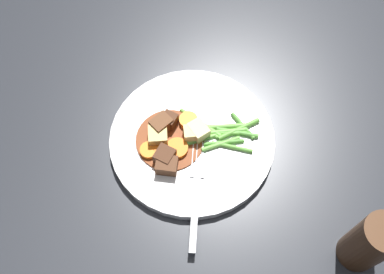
{
  "coord_description": "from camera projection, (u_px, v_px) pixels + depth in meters",
  "views": [
    {
      "loc": [
        0.14,
        0.29,
        0.63
      ],
      "look_at": [
        0.0,
        0.0,
        0.02
      ],
      "focal_mm": 40.09,
      "sensor_mm": 36.0,
      "label": 1
    }
  ],
  "objects": [
    {
      "name": "fork",
      "position": [
        196.0,
        191.0,
        0.65
      ],
      "size": [
        0.1,
        0.16,
        0.0
      ],
      "color": "silver",
      "rests_on": "dinner_plate"
    },
    {
      "name": "green_bean_9",
      "position": [
        228.0,
        131.0,
        0.69
      ],
      "size": [
        0.06,
        0.03,
        0.01
      ],
      "primitive_type": "cylinder",
      "rotation": [
        0.0,
        1.57,
        5.92
      ],
      "color": "#66AD42",
      "rests_on": "dinner_plate"
    },
    {
      "name": "meat_chunk_0",
      "position": [
        161.0,
        125.0,
        0.69
      ],
      "size": [
        0.04,
        0.03,
        0.03
      ],
      "primitive_type": "cube",
      "rotation": [
        0.0,
        0.0,
        3.42
      ],
      "color": "brown",
      "rests_on": "dinner_plate"
    },
    {
      "name": "carrot_slice_1",
      "position": [
        159.0,
        146.0,
        0.68
      ],
      "size": [
        0.03,
        0.03,
        0.01
      ],
      "primitive_type": "cylinder",
      "rotation": [
        0.0,
        0.0,
        0.13
      ],
      "color": "orange",
      "rests_on": "dinner_plate"
    },
    {
      "name": "green_bean_1",
      "position": [
        238.0,
        133.0,
        0.69
      ],
      "size": [
        0.06,
        0.05,
        0.01
      ],
      "primitive_type": "cylinder",
      "rotation": [
        0.0,
        1.57,
        5.61
      ],
      "color": "#4C8E33",
      "rests_on": "dinner_plate"
    },
    {
      "name": "potato_chunk_0",
      "position": [
        158.0,
        136.0,
        0.68
      ],
      "size": [
        0.04,
        0.04,
        0.02
      ],
      "primitive_type": "cube",
      "rotation": [
        0.0,
        0.0,
        1.18
      ],
      "color": "#DBBC6B",
      "rests_on": "dinner_plate"
    },
    {
      "name": "green_bean_2",
      "position": [
        221.0,
        144.0,
        0.68
      ],
      "size": [
        0.07,
        0.01,
        0.01
      ],
      "primitive_type": "cylinder",
      "rotation": [
        0.0,
        1.57,
        6.17
      ],
      "color": "#66AD42",
      "rests_on": "dinner_plate"
    },
    {
      "name": "carrot_slice_0",
      "position": [
        177.0,
        149.0,
        0.68
      ],
      "size": [
        0.05,
        0.05,
        0.01
      ],
      "primitive_type": "cylinder",
      "rotation": [
        0.0,
        0.0,
        5.43
      ],
      "color": "orange",
      "rests_on": "dinner_plate"
    },
    {
      "name": "green_bean_8",
      "position": [
        243.0,
        126.0,
        0.7
      ],
      "size": [
        0.02,
        0.06,
        0.01
      ],
      "primitive_type": "cylinder",
      "rotation": [
        0.0,
        1.57,
        4.86
      ],
      "color": "#4C8E33",
      "rests_on": "dinner_plate"
    },
    {
      "name": "green_bean_3",
      "position": [
        239.0,
        129.0,
        0.69
      ],
      "size": [
        0.08,
        0.01,
        0.01
      ],
      "primitive_type": "cylinder",
      "rotation": [
        0.0,
        1.57,
        6.3
      ],
      "color": "#599E38",
      "rests_on": "dinner_plate"
    },
    {
      "name": "pepper_mill",
      "position": [
        370.0,
        243.0,
        0.57
      ],
      "size": [
        0.06,
        0.06,
        0.12
      ],
      "primitive_type": "cylinder",
      "color": "#4C2D19",
      "rests_on": "ground_plane"
    },
    {
      "name": "potato_chunk_2",
      "position": [
        191.0,
        135.0,
        0.68
      ],
      "size": [
        0.03,
        0.03,
        0.02
      ],
      "primitive_type": "cube",
      "rotation": [
        0.0,
        0.0,
        5.93
      ],
      "color": "#E5CC7A",
      "rests_on": "dinner_plate"
    },
    {
      "name": "carrot_slice_3",
      "position": [
        188.0,
        121.0,
        0.7
      ],
      "size": [
        0.04,
        0.04,
        0.01
      ],
      "primitive_type": "cylinder",
      "rotation": [
        0.0,
        0.0,
        2.49
      ],
      "color": "orange",
      "rests_on": "dinner_plate"
    },
    {
      "name": "meat_chunk_1",
      "position": [
        167.0,
        165.0,
        0.66
      ],
      "size": [
        0.04,
        0.04,
        0.02
      ],
      "primitive_type": "cube",
      "rotation": [
        0.0,
        0.0,
        4.12
      ],
      "color": "#56331E",
      "rests_on": "dinner_plate"
    },
    {
      "name": "ground_plane",
      "position": [
        192.0,
        141.0,
        0.7
      ],
      "size": [
        3.0,
        3.0,
        0.0
      ],
      "primitive_type": "plane",
      "color": "#26282D"
    },
    {
      "name": "green_bean_6",
      "position": [
        227.0,
        133.0,
        0.69
      ],
      "size": [
        0.06,
        0.04,
        0.01
      ],
      "primitive_type": "cylinder",
      "rotation": [
        0.0,
        1.57,
        5.82
      ],
      "color": "#599E38",
      "rests_on": "dinner_plate"
    },
    {
      "name": "green_bean_5",
      "position": [
        224.0,
        142.0,
        0.68
      ],
      "size": [
        0.06,
        0.03,
        0.01
      ],
      "primitive_type": "cylinder",
      "rotation": [
        0.0,
        1.57,
        5.92
      ],
      "color": "#4C8E33",
      "rests_on": "dinner_plate"
    },
    {
      "name": "green_bean_11",
      "position": [
        226.0,
        126.0,
        0.7
      ],
      "size": [
        0.06,
        0.03,
        0.01
      ],
      "primitive_type": "cylinder",
      "rotation": [
        0.0,
        1.57,
        5.88
      ],
      "color": "#66AD42",
      "rests_on": "dinner_plate"
    },
    {
      "name": "green_bean_10",
      "position": [
        209.0,
        137.0,
        0.69
      ],
      "size": [
        0.08,
        0.02,
        0.01
      ],
      "primitive_type": "cylinder",
      "rotation": [
        0.0,
        1.57,
        6.15
      ],
      "color": "#66AD42",
      "rests_on": "dinner_plate"
    },
    {
      "name": "green_bean_4",
      "position": [
        199.0,
        123.0,
        0.7
      ],
      "size": [
        0.04,
        0.08,
        0.01
      ],
      "primitive_type": "cylinder",
      "rotation": [
        0.0,
        1.57,
        5.1
      ],
      "color": "#66AD42",
      "rests_on": "dinner_plate"
    },
    {
      "name": "green_bean_7",
      "position": [
        232.0,
        147.0,
        0.68
      ],
      "size": [
        0.06,
        0.05,
        0.01
      ],
      "primitive_type": "cylinder",
      "rotation": [
        0.0,
        1.57,
        5.58
      ],
      "color": "#599E38",
      "rests_on": "dinner_plate"
    },
    {
      "name": "carrot_slice_2",
      "position": [
        149.0,
        151.0,
        0.67
      ],
      "size": [
        0.04,
        0.04,
        0.01
      ],
      "primitive_type": "cylinder",
      "rotation": [
        0.0,
        0.0,
        3.51
      ],
      "color": "orange",
      "rests_on": "dinner_plate"
    },
    {
      "name": "dinner_plate",
      "position": [
        192.0,
        139.0,
        0.7
      ],
      "size": [
        0.27,
        0.27,
        0.02
      ],
      "primitive_type": "cylinder",
      "color": "white",
      "rests_on": "ground_plane"
    },
    {
      "name": "meat_chunk_3",
      "position": [
        165.0,
        156.0,
        0.66
      ],
      "size": [
        0.04,
        0.04,
        0.02
      ],
      "primitive_type": "cube",
      "rotation": [
        0.0,
        0.0,
        2.19
      ],
      "color": "#4C2B19",
      "rests_on": "dinner_plate"
    },
    {
      "name": "stew_sauce",
      "position": [
        170.0,
        140.0,
        0.69
      ],
      "size": [
        0.11,
        0.11,
        0.0
      ],
      "primitive_type": "cylinder",
      "color": "brown",
      "rests_on": "dinner_plate"
    },
    {
      "name": "meat_chunk_2",
      "position": [
        169.0,
        121.0,
        0.69
      ],
      "size": [
        0.03,
        0.03,
        0.02
      ],
      "primitive_type": "cube",
      "rotation": [
        0.0,
        0.0,
        5.33
      ],
      "color": "#4C2B19",
      "rests_on": "dinner_plate"
    },
    {
      "name": "green_bean_0",
      "position": [
        202.0,
        124.0,
        0.7
      ],
      "size": [
        0.04,
        0.07,
        0.01
      ],
      "primitive_type": "cylinder",
      "rotation": [
        0.0,
        1.57,
        5.16
      ],
      "color": "#66AD42",
      "rests_on": "dinner_plate"
    },
    {
      "name": "potato_chunk_1",
      "position": [
        197.0,
        129.0,
        0.68
      ],
      "size": [
        0.03,
        0.03,
        0.02
      ],
      "primitive_type": "cube",
      "rotation": [
        0.0,
        0.0,
        4.83
      ],
      "color": "#EAD68C",
      "rests_on": "dinner_plate"
    }
  ]
}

